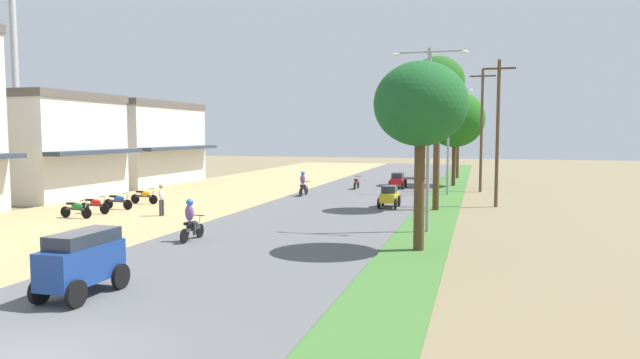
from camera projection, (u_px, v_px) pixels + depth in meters
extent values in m
cube|color=silver|center=(42.00, 150.00, 37.12)|extent=(7.39, 8.15, 6.40)
cube|color=#2D3847|center=(98.00, 152.00, 35.95)|extent=(1.20, 8.15, 0.25)
cube|color=#59514C|center=(40.00, 97.00, 36.84)|extent=(7.59, 8.35, 0.50)
cube|color=silver|center=(138.00, 146.00, 47.45)|extent=(7.06, 10.67, 6.40)
cube|color=#2D3847|center=(181.00, 148.00, 46.33)|extent=(1.20, 10.67, 0.25)
cube|color=#59514C|center=(137.00, 105.00, 47.17)|extent=(7.26, 10.87, 0.50)
cylinder|color=black|center=(86.00, 213.00, 27.71)|extent=(0.56, 0.06, 0.56)
cylinder|color=black|center=(65.00, 212.00, 28.05)|extent=(0.56, 0.06, 0.56)
cube|color=#333338|center=(76.00, 209.00, 27.87)|extent=(1.12, 0.12, 0.12)
ellipsoid|color=#14722D|center=(77.00, 206.00, 27.83)|extent=(0.64, 0.28, 0.32)
cube|color=black|center=(71.00, 204.00, 27.92)|extent=(0.44, 0.20, 0.10)
cylinder|color=#A5A8AD|center=(85.00, 207.00, 27.71)|extent=(0.26, 0.05, 0.68)
cylinder|color=black|center=(84.00, 200.00, 27.69)|extent=(0.04, 0.54, 0.04)
cylinder|color=black|center=(105.00, 209.00, 29.24)|extent=(0.56, 0.06, 0.56)
cylinder|color=black|center=(84.00, 208.00, 29.58)|extent=(0.56, 0.06, 0.56)
cube|color=#333338|center=(94.00, 205.00, 29.40)|extent=(1.12, 0.12, 0.12)
ellipsoid|color=red|center=(96.00, 202.00, 29.36)|extent=(0.64, 0.28, 0.32)
cube|color=black|center=(90.00, 200.00, 29.45)|extent=(0.44, 0.20, 0.10)
cylinder|color=#A5A8AD|center=(103.00, 204.00, 29.23)|extent=(0.26, 0.05, 0.68)
cylinder|color=black|center=(102.00, 197.00, 29.22)|extent=(0.04, 0.54, 0.04)
cylinder|color=black|center=(128.00, 205.00, 30.92)|extent=(0.56, 0.06, 0.56)
cylinder|color=black|center=(108.00, 204.00, 31.26)|extent=(0.56, 0.06, 0.56)
cube|color=#333338|center=(118.00, 201.00, 31.08)|extent=(1.12, 0.12, 0.12)
ellipsoid|color=#1E4CA5|center=(119.00, 199.00, 31.05)|extent=(0.64, 0.28, 0.32)
cube|color=black|center=(113.00, 196.00, 31.14)|extent=(0.44, 0.20, 0.10)
cylinder|color=#A5A8AD|center=(127.00, 200.00, 30.92)|extent=(0.26, 0.05, 0.68)
cylinder|color=black|center=(126.00, 193.00, 30.91)|extent=(0.04, 0.54, 0.04)
cylinder|color=black|center=(153.00, 199.00, 33.38)|extent=(0.56, 0.06, 0.56)
cylinder|color=black|center=(135.00, 199.00, 33.72)|extent=(0.56, 0.06, 0.56)
cube|color=#333338|center=(144.00, 196.00, 33.53)|extent=(1.12, 0.12, 0.12)
ellipsoid|color=orange|center=(145.00, 194.00, 33.50)|extent=(0.64, 0.28, 0.32)
cube|color=black|center=(140.00, 192.00, 33.59)|extent=(0.44, 0.20, 0.10)
cylinder|color=#A5A8AD|center=(152.00, 195.00, 33.37)|extent=(0.26, 0.05, 0.68)
cylinder|color=black|center=(151.00, 189.00, 33.36)|extent=(0.04, 0.54, 0.04)
cylinder|color=#33333D|center=(161.00, 208.00, 28.54)|extent=(0.14, 0.14, 0.82)
cylinder|color=#33333D|center=(163.00, 208.00, 28.71)|extent=(0.14, 0.14, 0.82)
ellipsoid|color=silver|center=(161.00, 194.00, 28.57)|extent=(0.27, 0.38, 0.56)
sphere|color=#9E7556|center=(161.00, 186.00, 28.53)|extent=(0.22, 0.22, 0.22)
cylinder|color=#4C351E|center=(419.00, 189.00, 20.09)|extent=(0.38, 0.38, 4.42)
ellipsoid|color=#1A5323|center=(421.00, 104.00, 19.84)|extent=(3.33, 3.33, 3.01)
cylinder|color=#4C351E|center=(437.00, 153.00, 30.64)|extent=(0.35, 0.35, 6.32)
ellipsoid|color=#20561A|center=(438.00, 81.00, 30.33)|extent=(2.88, 2.88, 2.66)
cylinder|color=#4C351E|center=(454.00, 160.00, 45.07)|extent=(0.31, 0.31, 4.13)
ellipsoid|color=#1D5D17|center=(455.00, 119.00, 44.79)|extent=(4.79, 4.79, 4.51)
cylinder|color=#4C351E|center=(457.00, 147.00, 52.75)|extent=(0.34, 0.34, 5.91)
ellipsoid|color=#215725|center=(458.00, 106.00, 52.44)|extent=(2.98, 2.98, 3.09)
cylinder|color=gray|center=(428.00, 141.00, 23.72)|extent=(0.16, 0.16, 7.77)
cylinder|color=gray|center=(413.00, 52.00, 23.61)|extent=(1.40, 0.08, 0.08)
ellipsoid|color=silver|center=(396.00, 55.00, 23.80)|extent=(0.36, 0.20, 0.14)
cylinder|color=gray|center=(447.00, 51.00, 23.22)|extent=(1.40, 0.08, 0.08)
ellipsoid|color=silver|center=(464.00, 52.00, 23.04)|extent=(0.36, 0.20, 0.14)
cylinder|color=gray|center=(448.00, 141.00, 38.44)|extent=(0.16, 0.16, 7.32)
cylinder|color=gray|center=(439.00, 90.00, 38.34)|extent=(1.40, 0.08, 0.08)
ellipsoid|color=silver|center=(428.00, 91.00, 38.54)|extent=(0.36, 0.20, 0.14)
cylinder|color=gray|center=(460.00, 90.00, 37.96)|extent=(1.40, 0.08, 0.08)
ellipsoid|color=silver|center=(470.00, 90.00, 37.77)|extent=(0.36, 0.20, 0.14)
cylinder|color=gray|center=(456.00, 139.00, 49.86)|extent=(0.16, 0.16, 7.42)
cylinder|color=gray|center=(448.00, 99.00, 49.76)|extent=(1.40, 0.08, 0.08)
ellipsoid|color=silver|center=(440.00, 100.00, 49.95)|extent=(0.36, 0.20, 0.14)
cylinder|color=gray|center=(464.00, 99.00, 49.37)|extent=(1.40, 0.08, 0.08)
ellipsoid|color=silver|center=(473.00, 99.00, 49.19)|extent=(0.36, 0.20, 0.14)
cylinder|color=brown|center=(482.00, 131.00, 40.60)|extent=(0.20, 0.20, 8.88)
cube|color=#473323|center=(483.00, 76.00, 40.28)|extent=(1.80, 0.10, 0.10)
cylinder|color=brown|center=(498.00, 134.00, 32.23)|extent=(0.20, 0.20, 8.46)
cube|color=#473323|center=(499.00, 68.00, 31.93)|extent=(1.80, 0.10, 0.10)
cube|color=navy|center=(82.00, 264.00, 14.36)|extent=(0.95, 2.40, 0.95)
cube|color=#232B38|center=(83.00, 238.00, 14.40)|extent=(0.87, 2.00, 0.35)
cylinder|color=black|center=(87.00, 274.00, 15.37)|extent=(0.12, 0.68, 0.68)
cylinder|color=black|center=(121.00, 276.00, 15.08)|extent=(0.12, 0.68, 0.68)
cylinder|color=black|center=(40.00, 291.00, 13.72)|extent=(0.12, 0.68, 0.68)
cylinder|color=black|center=(77.00, 294.00, 13.43)|extent=(0.12, 0.68, 0.68)
cube|color=gold|center=(389.00, 197.00, 31.79)|extent=(0.84, 1.95, 0.50)
cube|color=#232B38|center=(389.00, 189.00, 31.80)|extent=(0.77, 1.10, 0.40)
cylinder|color=black|center=(396.00, 204.00, 31.01)|extent=(0.10, 0.60, 0.60)
cylinder|color=black|center=(379.00, 203.00, 31.26)|extent=(0.10, 0.60, 0.60)
cylinder|color=black|center=(399.00, 201.00, 32.35)|extent=(0.10, 0.60, 0.60)
cylinder|color=black|center=(383.00, 200.00, 32.61)|extent=(0.10, 0.60, 0.60)
cube|color=red|center=(398.00, 181.00, 42.92)|extent=(0.88, 2.25, 0.44)
cube|color=#232B38|center=(398.00, 175.00, 42.79)|extent=(0.81, 1.30, 0.40)
cylinder|color=black|center=(403.00, 185.00, 42.03)|extent=(0.11, 0.64, 0.64)
cylinder|color=black|center=(390.00, 185.00, 42.30)|extent=(0.11, 0.64, 0.64)
cylinder|color=black|center=(406.00, 183.00, 43.58)|extent=(0.11, 0.64, 0.64)
cylinder|color=black|center=(393.00, 183.00, 43.85)|extent=(0.11, 0.64, 0.64)
cylinder|color=black|center=(200.00, 231.00, 22.55)|extent=(0.06, 0.56, 0.56)
cylinder|color=black|center=(184.00, 236.00, 21.36)|extent=(0.06, 0.56, 0.56)
cube|color=#333338|center=(192.00, 229.00, 21.94)|extent=(0.12, 1.12, 0.12)
ellipsoid|color=black|center=(193.00, 225.00, 22.01)|extent=(0.28, 0.64, 0.32)
cube|color=black|center=(189.00, 223.00, 21.65)|extent=(0.20, 0.44, 0.10)
cylinder|color=#A5A8AD|center=(199.00, 224.00, 22.47)|extent=(0.05, 0.26, 0.68)
cylinder|color=black|center=(198.00, 215.00, 22.38)|extent=(0.54, 0.04, 0.04)
ellipsoid|color=#724C8C|center=(189.00, 213.00, 21.69)|extent=(0.36, 0.28, 0.64)
sphere|color=blue|center=(190.00, 202.00, 21.70)|extent=(0.28, 0.28, 0.28)
cylinder|color=#2D2D38|center=(188.00, 228.00, 21.88)|extent=(0.12, 0.12, 0.48)
cylinder|color=#2D2D38|center=(194.00, 229.00, 21.80)|extent=(0.12, 0.12, 0.48)
cylinder|color=black|center=(306.00, 191.00, 38.43)|extent=(0.06, 0.56, 0.56)
cylinder|color=black|center=(301.00, 192.00, 37.24)|extent=(0.06, 0.56, 0.56)
cube|color=#333338|center=(304.00, 189.00, 37.82)|extent=(0.12, 1.12, 0.12)
ellipsoid|color=#8C1E8C|center=(304.00, 187.00, 37.89)|extent=(0.28, 0.64, 0.32)
cube|color=black|center=(302.00, 185.00, 37.53)|extent=(0.20, 0.44, 0.10)
cylinder|color=#A5A8AD|center=(306.00, 187.00, 38.35)|extent=(0.05, 0.26, 0.68)
cylinder|color=black|center=(306.00, 181.00, 38.27)|extent=(0.54, 0.04, 0.04)
ellipsoid|color=#724C8C|center=(303.00, 179.00, 37.58)|extent=(0.36, 0.28, 0.64)
sphere|color=blue|center=(303.00, 173.00, 37.58)|extent=(0.28, 0.28, 0.28)
cylinder|color=#2D2D38|center=(301.00, 189.00, 37.76)|extent=(0.12, 0.12, 0.48)
cylinder|color=#2D2D38|center=(305.00, 189.00, 37.69)|extent=(0.12, 0.12, 0.48)
cylinder|color=black|center=(358.00, 184.00, 43.02)|extent=(0.06, 0.56, 0.56)
cylinder|color=black|center=(355.00, 186.00, 41.83)|extent=(0.06, 0.56, 0.56)
cube|color=#333338|center=(356.00, 183.00, 42.41)|extent=(0.12, 1.12, 0.12)
ellipsoid|color=red|center=(357.00, 181.00, 42.48)|extent=(0.28, 0.64, 0.32)
cube|color=black|center=(356.00, 180.00, 42.12)|extent=(0.20, 0.44, 0.10)
cylinder|color=#A5A8AD|center=(358.00, 181.00, 42.94)|extent=(0.05, 0.26, 0.68)
cylinder|color=black|center=(358.00, 176.00, 42.86)|extent=(0.54, 0.04, 0.04)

